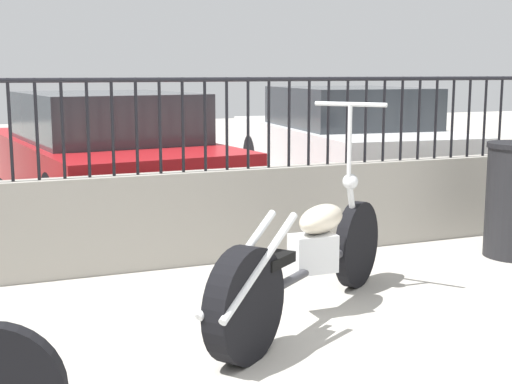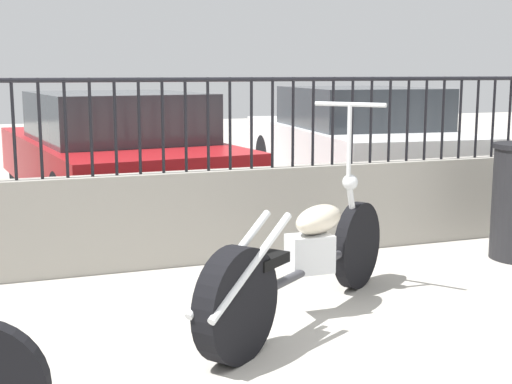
{
  "view_description": "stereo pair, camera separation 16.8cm",
  "coord_description": "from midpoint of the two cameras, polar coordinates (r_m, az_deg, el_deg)",
  "views": [
    {
      "loc": [
        -1.49,
        -2.32,
        1.55
      ],
      "look_at": [
        0.4,
        2.31,
        0.7
      ],
      "focal_mm": 50.0,
      "sensor_mm": 36.0,
      "label": 1
    },
    {
      "loc": [
        -1.33,
        -2.39,
        1.55
      ],
      "look_at": [
        0.4,
        2.31,
        0.7
      ],
      "focal_mm": 50.0,
      "sensor_mm": 36.0,
      "label": 2
    }
  ],
  "objects": [
    {
      "name": "car_white",
      "position": [
        9.27,
        6.43,
        4.2
      ],
      "size": [
        2.15,
        4.46,
        1.35
      ],
      "rotation": [
        0.0,
        0.0,
        1.47
      ],
      "color": "black",
      "rests_on": "ground_plane"
    },
    {
      "name": "low_wall",
      "position": [
        5.75,
        -7.46,
        -2.19
      ],
      "size": [
        9.96,
        0.18,
        0.76
      ],
      "color": "#9E998E",
      "rests_on": "ground_plane"
    },
    {
      "name": "motorcycle_dark_grey",
      "position": [
        4.4,
        2.53,
        -5.73
      ],
      "size": [
        1.84,
        1.47,
        1.35
      ],
      "rotation": [
        0.0,
        0.0,
        0.66
      ],
      "color": "black",
      "rests_on": "ground_plane"
    },
    {
      "name": "fence_railing",
      "position": [
        5.64,
        -7.66,
        6.58
      ],
      "size": [
        9.96,
        0.04,
        0.75
      ],
      "color": "black",
      "rests_on": "low_wall"
    },
    {
      "name": "car_red",
      "position": [
        8.26,
        -12.68,
        3.25
      ],
      "size": [
        2.33,
        4.56,
        1.32
      ],
      "rotation": [
        0.0,
        0.0,
        1.68
      ],
      "color": "black",
      "rests_on": "ground_plane"
    }
  ]
}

